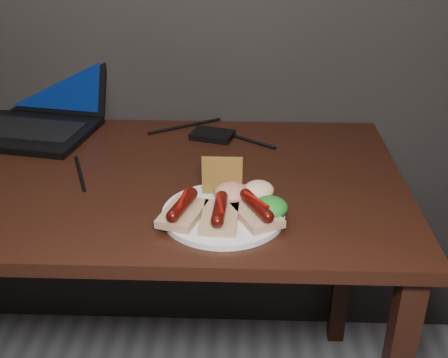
% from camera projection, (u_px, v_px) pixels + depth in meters
% --- Properties ---
extents(desk, '(1.40, 0.70, 0.75)m').
position_uv_depth(desk, '(104.00, 208.00, 1.34)').
color(desk, black).
rests_on(desk, ground).
extents(laptop, '(0.40, 0.39, 0.25)m').
position_uv_depth(laptop, '(35.00, 109.00, 1.54)').
color(laptop, black).
rests_on(laptop, desk).
extents(hard_drive, '(0.12, 0.10, 0.02)m').
position_uv_depth(hard_drive, '(212.00, 135.00, 1.49)').
color(hard_drive, black).
rests_on(hard_drive, desk).
extents(desk_cables, '(0.85, 0.44, 0.01)m').
position_uv_depth(desk_cables, '(110.00, 148.00, 1.43)').
color(desk_cables, black).
rests_on(desk_cables, desk).
extents(plate, '(0.32, 0.32, 0.01)m').
position_uv_depth(plate, '(223.00, 214.00, 1.13)').
color(plate, silver).
rests_on(plate, desk).
extents(bread_sausage_left, '(0.10, 0.13, 0.04)m').
position_uv_depth(bread_sausage_left, '(183.00, 209.00, 1.10)').
color(bread_sausage_left, tan).
rests_on(bread_sausage_left, plate).
extents(bread_sausage_center, '(0.08, 0.12, 0.04)m').
position_uv_depth(bread_sausage_center, '(220.00, 214.00, 1.09)').
color(bread_sausage_center, tan).
rests_on(bread_sausage_center, plate).
extents(bread_sausage_right, '(0.11, 0.13, 0.04)m').
position_uv_depth(bread_sausage_right, '(256.00, 210.00, 1.10)').
color(bread_sausage_right, tan).
rests_on(bread_sausage_right, plate).
extents(crispbread, '(0.08, 0.01, 0.08)m').
position_uv_depth(crispbread, '(222.00, 176.00, 1.18)').
color(crispbread, '#AD7E2F').
rests_on(crispbread, plate).
extents(salad_greens, '(0.07, 0.07, 0.04)m').
position_uv_depth(salad_greens, '(270.00, 207.00, 1.11)').
color(salad_greens, '#125A13').
rests_on(salad_greens, plate).
extents(salsa_mound, '(0.07, 0.07, 0.04)m').
position_uv_depth(salsa_mound, '(231.00, 193.00, 1.16)').
color(salsa_mound, '#AA1311').
rests_on(salsa_mound, plate).
extents(coleslaw_mound, '(0.06, 0.06, 0.04)m').
position_uv_depth(coleslaw_mound, '(259.00, 190.00, 1.17)').
color(coleslaw_mound, beige).
rests_on(coleslaw_mound, plate).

